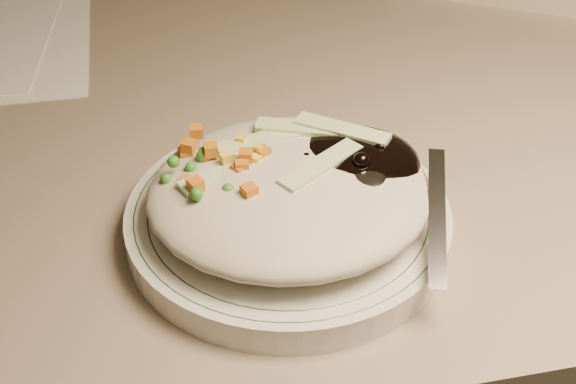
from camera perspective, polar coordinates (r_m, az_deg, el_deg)
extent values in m
cube|color=#82715E|center=(0.75, 4.19, 6.59)|extent=(1.40, 0.70, 0.04)
cylinder|color=silver|center=(0.56, 0.00, -2.10)|extent=(0.22, 0.22, 0.02)
torus|color=#144723|center=(0.55, 0.00, -1.31)|extent=(0.21, 0.21, 0.00)
torus|color=#144723|center=(0.55, 0.00, -1.31)|extent=(0.19, 0.19, 0.00)
ellipsoid|color=#B9AE96|center=(0.54, 0.11, 0.03)|extent=(0.19, 0.18, 0.04)
ellipsoid|color=black|center=(0.55, 4.35, 1.94)|extent=(0.10, 0.09, 0.03)
ellipsoid|color=orange|center=(0.55, -4.96, 0.86)|extent=(0.08, 0.08, 0.02)
sphere|color=black|center=(0.54, 1.30, 2.26)|extent=(0.01, 0.01, 0.01)
sphere|color=black|center=(0.55, 4.08, 2.97)|extent=(0.01, 0.01, 0.01)
sphere|color=black|center=(0.55, 6.59, 3.15)|extent=(0.01, 0.01, 0.01)
sphere|color=black|center=(0.56, 5.49, 3.35)|extent=(0.01, 0.01, 0.01)
sphere|color=black|center=(0.53, 5.24, 2.21)|extent=(0.01, 0.01, 0.01)
sphere|color=black|center=(0.55, 4.02, 2.53)|extent=(0.01, 0.01, 0.01)
sphere|color=black|center=(0.56, 4.84, 3.28)|extent=(0.01, 0.01, 0.01)
cube|color=#C96B16|center=(0.54, -5.50, 3.02)|extent=(0.01, 0.01, 0.01)
cube|color=#C96B16|center=(0.53, -3.47, 0.94)|extent=(0.01, 0.01, 0.01)
cube|color=#C96B16|center=(0.55, -7.07, 3.24)|extent=(0.01, 0.01, 0.01)
cube|color=#C96B16|center=(0.53, -3.01, 2.58)|extent=(0.01, 0.01, 0.01)
cube|color=#C96B16|center=(0.53, -3.29, 1.87)|extent=(0.01, 0.01, 0.01)
cube|color=#C96B16|center=(0.56, -7.27, 2.79)|extent=(0.01, 0.01, 0.01)
cube|color=#C96B16|center=(0.54, -5.76, 2.70)|extent=(0.01, 0.01, 0.01)
cube|color=#C96B16|center=(0.53, -3.45, 1.56)|extent=(0.01, 0.01, 0.01)
cube|color=#C96B16|center=(0.54, -1.83, 2.77)|extent=(0.01, 0.01, 0.01)
cube|color=#C96B16|center=(0.56, -6.54, 4.29)|extent=(0.01, 0.01, 0.01)
cube|color=#C96B16|center=(0.51, -6.60, 0.51)|extent=(0.01, 0.01, 0.01)
cube|color=#C96B16|center=(0.51, -2.78, 0.05)|extent=(0.01, 0.01, 0.01)
cube|color=#C96B16|center=(0.53, -7.23, 0.62)|extent=(0.01, 0.01, 0.01)
cube|color=#C96B16|center=(0.56, -7.14, 2.55)|extent=(0.01, 0.01, 0.01)
sphere|color=#388C28|center=(0.54, -3.47, 2.02)|extent=(0.01, 0.01, 0.01)
sphere|color=#388C28|center=(0.51, -6.52, -0.15)|extent=(0.01, 0.01, 0.01)
sphere|color=#388C28|center=(0.54, -6.90, 1.72)|extent=(0.01, 0.01, 0.01)
sphere|color=#388C28|center=(0.53, -8.16, 2.14)|extent=(0.01, 0.01, 0.01)
sphere|color=#388C28|center=(0.54, -3.86, 2.26)|extent=(0.01, 0.01, 0.01)
sphere|color=#388C28|center=(0.52, -2.60, 0.04)|extent=(0.01, 0.01, 0.01)
sphere|color=#388C28|center=(0.54, -4.99, 1.28)|extent=(0.01, 0.01, 0.01)
sphere|color=#388C28|center=(0.52, -5.44, -0.09)|extent=(0.01, 0.01, 0.01)
sphere|color=#388C28|center=(0.54, -8.63, 0.90)|extent=(0.01, 0.01, 0.01)
sphere|color=#388C28|center=(0.54, -5.90, 2.82)|extent=(0.01, 0.01, 0.01)
sphere|color=#388C28|center=(0.54, -6.11, 2.59)|extent=(0.01, 0.01, 0.01)
sphere|color=#388C28|center=(0.52, -6.64, 0.63)|extent=(0.01, 0.01, 0.01)
sphere|color=#388C28|center=(0.51, -4.28, 0.18)|extent=(0.01, 0.01, 0.01)
sphere|color=#388C28|center=(0.56, -1.75, 3.41)|extent=(0.01, 0.01, 0.01)
cube|color=yellow|center=(0.54, -4.00, 2.25)|extent=(0.01, 0.01, 0.01)
cube|color=yellow|center=(0.53, -2.32, 2.26)|extent=(0.01, 0.01, 0.01)
cube|color=yellow|center=(0.55, -5.17, 2.27)|extent=(0.01, 0.01, 0.01)
cube|color=yellow|center=(0.53, -4.46, 2.37)|extent=(0.01, 0.01, 0.01)
cube|color=yellow|center=(0.53, -4.94, 1.15)|extent=(0.01, 0.01, 0.01)
cube|color=yellow|center=(0.54, -2.21, 3.07)|extent=(0.01, 0.01, 0.01)
cube|color=yellow|center=(0.55, -3.31, 3.67)|extent=(0.01, 0.01, 0.01)
cube|color=yellow|center=(0.53, -3.93, 1.20)|extent=(0.01, 0.01, 0.01)
cube|color=#B2D18C|center=(0.56, -1.75, 3.75)|extent=(0.07, 0.03, 0.00)
cube|color=#B2D18C|center=(0.56, 1.16, 4.55)|extent=(0.07, 0.04, 0.00)
cube|color=#B2D18C|center=(0.53, -4.35, 1.40)|extent=(0.07, 0.04, 0.00)
cube|color=#B2D18C|center=(0.56, 3.89, 4.45)|extent=(0.06, 0.05, 0.00)
cube|color=#B2D18C|center=(0.53, 0.76, 0.70)|extent=(0.07, 0.03, 0.00)
cube|color=#B2D18C|center=(0.53, 2.35, 1.92)|extent=(0.07, 0.05, 0.00)
ellipsoid|color=silver|center=(0.53, 5.33, 1.32)|extent=(0.05, 0.06, 0.01)
cube|color=silver|center=(0.52, 10.55, -1.67)|extent=(0.05, 0.11, 0.03)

